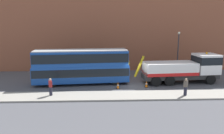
{
  "coord_description": "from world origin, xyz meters",
  "views": [
    {
      "loc": [
        -3.87,
        -25.45,
        7.23
      ],
      "look_at": [
        -2.78,
        0.59,
        2.0
      ],
      "focal_mm": 36.34,
      "sensor_mm": 36.0,
      "label": 1
    }
  ],
  "objects_px": {
    "street_lamp": "(178,48)",
    "pedestrian_onlooker": "(51,87)",
    "pedestrian_bystander": "(186,87)",
    "traffic_cone_midway": "(146,84)",
    "traffic_cone_near_bus": "(118,86)",
    "double_decker_bus": "(81,65)",
    "recovery_tow_truck": "(184,68)"
  },
  "relations": [
    {
      "from": "pedestrian_bystander",
      "to": "traffic_cone_near_bus",
      "type": "bearing_deg",
      "value": 25.46
    },
    {
      "from": "recovery_tow_truck",
      "to": "traffic_cone_near_bus",
      "type": "height_order",
      "value": "recovery_tow_truck"
    },
    {
      "from": "traffic_cone_near_bus",
      "to": "street_lamp",
      "type": "height_order",
      "value": "street_lamp"
    },
    {
      "from": "double_decker_bus",
      "to": "traffic_cone_near_bus",
      "type": "relative_size",
      "value": 15.53
    },
    {
      "from": "recovery_tow_truck",
      "to": "traffic_cone_midway",
      "type": "relative_size",
      "value": 14.2
    },
    {
      "from": "traffic_cone_midway",
      "to": "street_lamp",
      "type": "distance_m",
      "value": 9.98
    },
    {
      "from": "traffic_cone_midway",
      "to": "pedestrian_bystander",
      "type": "bearing_deg",
      "value": -47.03
    },
    {
      "from": "double_decker_bus",
      "to": "street_lamp",
      "type": "height_order",
      "value": "street_lamp"
    },
    {
      "from": "pedestrian_bystander",
      "to": "pedestrian_onlooker",
      "type": "bearing_deg",
      "value": 48.59
    },
    {
      "from": "traffic_cone_near_bus",
      "to": "street_lamp",
      "type": "relative_size",
      "value": 0.12
    },
    {
      "from": "pedestrian_bystander",
      "to": "traffic_cone_midway",
      "type": "height_order",
      "value": "pedestrian_bystander"
    },
    {
      "from": "traffic_cone_near_bus",
      "to": "street_lamp",
      "type": "bearing_deg",
      "value": 40.52
    },
    {
      "from": "traffic_cone_midway",
      "to": "street_lamp",
      "type": "xyz_separation_m",
      "value": [
        5.89,
        7.42,
        3.13
      ]
    },
    {
      "from": "recovery_tow_truck",
      "to": "pedestrian_onlooker",
      "type": "bearing_deg",
      "value": -167.4
    },
    {
      "from": "double_decker_bus",
      "to": "pedestrian_onlooker",
      "type": "bearing_deg",
      "value": -124.16
    },
    {
      "from": "pedestrian_bystander",
      "to": "street_lamp",
      "type": "xyz_separation_m",
      "value": [
        2.72,
        10.82,
        2.49
      ]
    },
    {
      "from": "pedestrian_bystander",
      "to": "street_lamp",
      "type": "bearing_deg",
      "value": -53.25
    },
    {
      "from": "street_lamp",
      "to": "pedestrian_onlooker",
      "type": "bearing_deg",
      "value": -147.0
    },
    {
      "from": "double_decker_bus",
      "to": "street_lamp",
      "type": "xyz_separation_m",
      "value": [
        13.27,
        5.69,
        1.24
      ]
    },
    {
      "from": "traffic_cone_near_bus",
      "to": "pedestrian_bystander",
      "type": "bearing_deg",
      "value": -25.4
    },
    {
      "from": "pedestrian_onlooker",
      "to": "traffic_cone_near_bus",
      "type": "bearing_deg",
      "value": -6.83
    },
    {
      "from": "recovery_tow_truck",
      "to": "traffic_cone_near_bus",
      "type": "bearing_deg",
      "value": -169.96
    },
    {
      "from": "street_lamp",
      "to": "pedestrian_bystander",
      "type": "bearing_deg",
      "value": -104.11
    },
    {
      "from": "recovery_tow_truck",
      "to": "pedestrian_bystander",
      "type": "height_order",
      "value": "recovery_tow_truck"
    },
    {
      "from": "double_decker_bus",
      "to": "pedestrian_onlooker",
      "type": "distance_m",
      "value": 5.44
    },
    {
      "from": "recovery_tow_truck",
      "to": "traffic_cone_midway",
      "type": "bearing_deg",
      "value": -164.69
    },
    {
      "from": "pedestrian_onlooker",
      "to": "traffic_cone_near_bus",
      "type": "xyz_separation_m",
      "value": [
        6.75,
        2.51,
        -0.64
      ]
    },
    {
      "from": "pedestrian_onlooker",
      "to": "pedestrian_bystander",
      "type": "height_order",
      "value": "same"
    },
    {
      "from": "recovery_tow_truck",
      "to": "traffic_cone_near_bus",
      "type": "distance_m",
      "value": 8.46
    },
    {
      "from": "pedestrian_onlooker",
      "to": "traffic_cone_midway",
      "type": "xyz_separation_m",
      "value": [
        9.97,
        2.88,
        -0.64
      ]
    },
    {
      "from": "double_decker_bus",
      "to": "pedestrian_onlooker",
      "type": "xyz_separation_m",
      "value": [
        -2.59,
        -4.62,
        -1.25
      ]
    },
    {
      "from": "traffic_cone_midway",
      "to": "recovery_tow_truck",
      "type": "bearing_deg",
      "value": 20.16
    }
  ]
}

